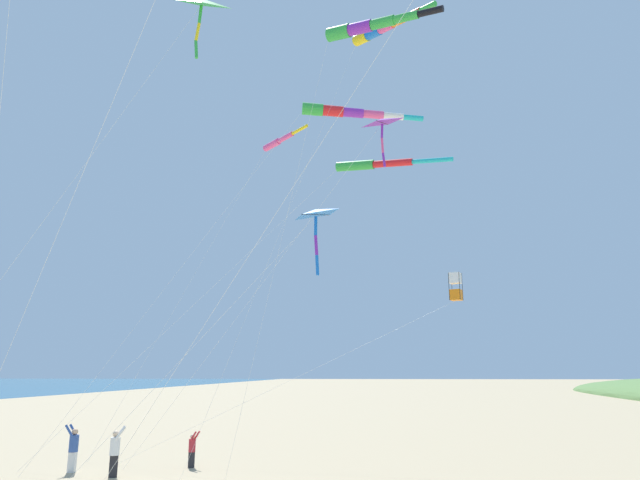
{
  "coord_description": "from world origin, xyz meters",
  "views": [
    {
      "loc": [
        8.87,
        -17.63,
        3.78
      ],
      "look_at": [
        6.98,
        0.77,
        8.12
      ],
      "focal_mm": 31.64,
      "sensor_mm": 36.0,
      "label": 1
    }
  ],
  "objects_px": {
    "kite_delta_yellow_midlevel": "(315,215)",
    "kite_windsock_rainbow_low_near": "(382,29)",
    "person_child_grey_jacket": "(73,446)",
    "kite_box_green_low_center": "(455,287)",
    "person_adult_flyer": "(115,449)",
    "kite_windsock_blue_topmost": "(346,112)",
    "kite_delta_orange_high_right": "(381,123)",
    "kite_windsock_black_fish_shape": "(367,27)",
    "kite_windsock_striped_overhead": "(375,165)",
    "kite_delta_long_streamer_right": "(201,4)",
    "person_child_green_jacket": "(192,448)",
    "kite_windsock_white_trailing": "(279,142)"
  },
  "relations": [
    {
      "from": "kite_windsock_blue_topmost",
      "to": "kite_delta_yellow_midlevel",
      "type": "relative_size",
      "value": 2.05
    },
    {
      "from": "kite_delta_yellow_midlevel",
      "to": "kite_box_green_low_center",
      "type": "distance_m",
      "value": 10.68
    },
    {
      "from": "kite_windsock_blue_topmost",
      "to": "kite_delta_orange_high_right",
      "type": "distance_m",
      "value": 7.09
    },
    {
      "from": "kite_windsock_blue_topmost",
      "to": "kite_delta_orange_high_right",
      "type": "height_order",
      "value": "kite_windsock_blue_topmost"
    },
    {
      "from": "person_child_green_jacket",
      "to": "kite_delta_orange_high_right",
      "type": "xyz_separation_m",
      "value": [
        8.0,
        -1.45,
        13.24
      ]
    },
    {
      "from": "kite_windsock_rainbow_low_near",
      "to": "kite_windsock_white_trailing",
      "type": "bearing_deg",
      "value": 157.48
    },
    {
      "from": "kite_windsock_rainbow_low_near",
      "to": "kite_delta_orange_high_right",
      "type": "height_order",
      "value": "kite_windsock_rainbow_low_near"
    },
    {
      "from": "kite_delta_yellow_midlevel",
      "to": "kite_windsock_white_trailing",
      "type": "xyz_separation_m",
      "value": [
        -3.31,
        11.68,
        7.53
      ]
    },
    {
      "from": "kite_windsock_blue_topmost",
      "to": "kite_windsock_rainbow_low_near",
      "type": "bearing_deg",
      "value": -47.37
    },
    {
      "from": "kite_delta_orange_high_right",
      "to": "kite_windsock_white_trailing",
      "type": "xyz_separation_m",
      "value": [
        -5.5,
        6.13,
        2.02
      ]
    },
    {
      "from": "kite_delta_orange_high_right",
      "to": "kite_windsock_rainbow_low_near",
      "type": "bearing_deg",
      "value": 86.78
    },
    {
      "from": "person_adult_flyer",
      "to": "kite_delta_yellow_midlevel",
      "type": "distance_m",
      "value": 11.9
    },
    {
      "from": "person_adult_flyer",
      "to": "kite_delta_orange_high_right",
      "type": "bearing_deg",
      "value": 5.22
    },
    {
      "from": "kite_windsock_striped_overhead",
      "to": "kite_windsock_black_fish_shape",
      "type": "relative_size",
      "value": 0.93
    },
    {
      "from": "kite_delta_yellow_midlevel",
      "to": "kite_windsock_white_trailing",
      "type": "height_order",
      "value": "kite_windsock_white_trailing"
    },
    {
      "from": "kite_delta_long_streamer_right",
      "to": "kite_delta_orange_high_right",
      "type": "bearing_deg",
      "value": 46.11
    },
    {
      "from": "kite_windsock_white_trailing",
      "to": "person_child_green_jacket",
      "type": "bearing_deg",
      "value": -118.12
    },
    {
      "from": "kite_windsock_rainbow_low_near",
      "to": "kite_delta_orange_high_right",
      "type": "bearing_deg",
      "value": -93.22
    },
    {
      "from": "kite_delta_yellow_midlevel",
      "to": "kite_windsock_rainbow_low_near",
      "type": "bearing_deg",
      "value": 75.54
    },
    {
      "from": "person_child_grey_jacket",
      "to": "kite_delta_long_streamer_right",
      "type": "bearing_deg",
      "value": -43.97
    },
    {
      "from": "kite_windsock_rainbow_low_near",
      "to": "kite_windsock_black_fish_shape",
      "type": "xyz_separation_m",
      "value": [
        -0.74,
        -4.36,
        -2.73
      ]
    },
    {
      "from": "kite_windsock_rainbow_low_near",
      "to": "kite_windsock_striped_overhead",
      "type": "relative_size",
      "value": 1.24
    },
    {
      "from": "kite_delta_yellow_midlevel",
      "to": "kite_delta_orange_high_right",
      "type": "height_order",
      "value": "kite_delta_orange_high_right"
    },
    {
      "from": "person_child_grey_jacket",
      "to": "kite_delta_orange_high_right",
      "type": "height_order",
      "value": "kite_delta_orange_high_right"
    },
    {
      "from": "person_child_grey_jacket",
      "to": "kite_windsock_striped_overhead",
      "type": "relative_size",
      "value": 0.1
    },
    {
      "from": "person_child_green_jacket",
      "to": "kite_windsock_rainbow_low_near",
      "type": "xyz_separation_m",
      "value": [
        8.21,
        2.31,
        20.22
      ]
    },
    {
      "from": "person_child_grey_jacket",
      "to": "kite_delta_yellow_midlevel",
      "type": "height_order",
      "value": "kite_delta_yellow_midlevel"
    },
    {
      "from": "kite_delta_long_streamer_right",
      "to": "kite_windsock_white_trailing",
      "type": "relative_size",
      "value": 0.99
    },
    {
      "from": "person_child_green_jacket",
      "to": "person_child_grey_jacket",
      "type": "distance_m",
      "value": 4.53
    },
    {
      "from": "kite_windsock_rainbow_low_near",
      "to": "kite_windsock_black_fish_shape",
      "type": "distance_m",
      "value": 5.2
    },
    {
      "from": "kite_windsock_blue_topmost",
      "to": "kite_box_green_low_center",
      "type": "bearing_deg",
      "value": -24.76
    },
    {
      "from": "person_child_green_jacket",
      "to": "kite_windsock_striped_overhead",
      "type": "relative_size",
      "value": 0.08
    },
    {
      "from": "person_adult_flyer",
      "to": "kite_box_green_low_center",
      "type": "bearing_deg",
      "value": 18.93
    },
    {
      "from": "kite_windsock_blue_topmost",
      "to": "kite_delta_yellow_midlevel",
      "type": "bearing_deg",
      "value": -92.02
    },
    {
      "from": "person_adult_flyer",
      "to": "kite_windsock_striped_overhead",
      "type": "bearing_deg",
      "value": 16.84
    },
    {
      "from": "kite_delta_long_streamer_right",
      "to": "kite_windsock_black_fish_shape",
      "type": "xyz_separation_m",
      "value": [
        5.44,
        5.61,
        2.53
      ]
    },
    {
      "from": "person_adult_flyer",
      "to": "kite_delta_long_streamer_right",
      "type": "xyz_separation_m",
      "value": [
        4.21,
        -5.27,
        14.74
      ]
    },
    {
      "from": "kite_box_green_low_center",
      "to": "kite_windsock_striped_overhead",
      "type": "bearing_deg",
      "value": -155.47
    },
    {
      "from": "person_child_green_jacket",
      "to": "kite_windsock_blue_topmost",
      "type": "xyz_separation_m",
      "value": [
        6.22,
        4.48,
        16.7
      ]
    },
    {
      "from": "person_child_green_jacket",
      "to": "kite_windsock_white_trailing",
      "type": "bearing_deg",
      "value": 61.88
    },
    {
      "from": "kite_windsock_blue_topmost",
      "to": "person_child_grey_jacket",
      "type": "bearing_deg",
      "value": -149.78
    },
    {
      "from": "person_adult_flyer",
      "to": "person_child_green_jacket",
      "type": "bearing_deg",
      "value": 47.62
    },
    {
      "from": "person_adult_flyer",
      "to": "kite_windsock_striped_overhead",
      "type": "relative_size",
      "value": 0.1
    },
    {
      "from": "person_child_grey_jacket",
      "to": "kite_box_green_low_center",
      "type": "xyz_separation_m",
      "value": [
        15.4,
        3.8,
        6.56
      ]
    },
    {
      "from": "person_adult_flyer",
      "to": "kite_windsock_black_fish_shape",
      "type": "relative_size",
      "value": 0.1
    },
    {
      "from": "kite_windsock_blue_topmost",
      "to": "kite_windsock_white_trailing",
      "type": "height_order",
      "value": "kite_windsock_blue_topmost"
    },
    {
      "from": "kite_windsock_blue_topmost",
      "to": "person_child_green_jacket",
      "type": "bearing_deg",
      "value": -144.24
    },
    {
      "from": "kite_delta_long_streamer_right",
      "to": "kite_box_green_low_center",
      "type": "relative_size",
      "value": 1.08
    },
    {
      "from": "kite_delta_orange_high_right",
      "to": "person_child_green_jacket",
      "type": "bearing_deg",
      "value": 169.73
    },
    {
      "from": "kite_delta_yellow_midlevel",
      "to": "kite_box_green_low_center",
      "type": "bearing_deg",
      "value": 59.78
    }
  ]
}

